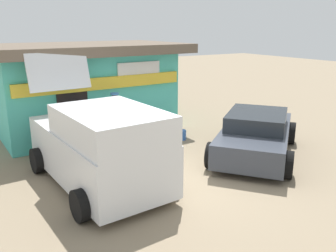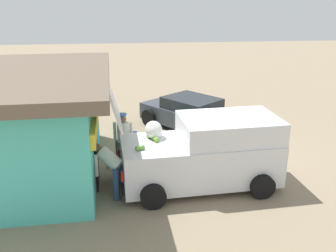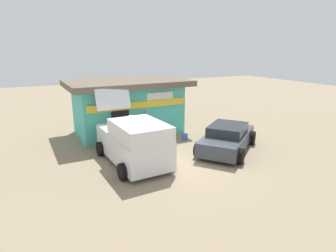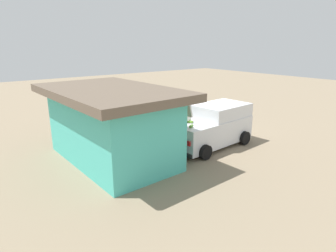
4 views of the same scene
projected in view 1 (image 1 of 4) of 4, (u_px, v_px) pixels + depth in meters
ground_plane at (182, 181)px, 8.28m from camera, size 60.00×60.00×0.00m
storefront_bar at (86, 86)px, 11.96m from camera, size 6.64×4.24×2.94m
delivery_van at (99, 146)px, 7.86m from camera, size 2.40×4.49×2.84m
parked_sedan at (256, 134)px, 9.83m from camera, size 4.22×3.85×1.23m
vendor_standing at (116, 117)px, 10.28m from camera, size 0.40×0.56×1.66m
customer_bending at (56, 126)px, 9.72m from camera, size 0.75×0.80×1.32m
unloaded_banana_pile at (51, 137)px, 10.83m from camera, size 0.88×0.69×0.46m
paint_bucket at (181, 135)px, 11.27m from camera, size 0.31×0.31×0.31m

